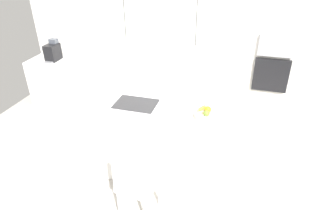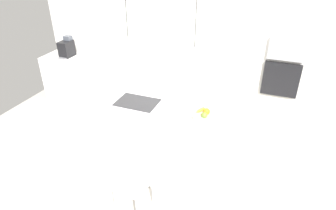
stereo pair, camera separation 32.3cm
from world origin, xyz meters
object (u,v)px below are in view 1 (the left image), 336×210
microwave (276,46)px  chair_near (136,184)px  coffee_machine (53,52)px  oven (271,75)px  fruit_bowl (206,114)px

microwave → chair_near: (-1.42, -2.55, -0.89)m
chair_near → coffee_machine: bearing=137.7°
chair_near → oven: bearing=60.8°
fruit_bowl → microwave: size_ratio=0.56×
oven → chair_near: 2.95m
fruit_bowl → coffee_machine: (-3.08, 1.36, 0.06)m
fruit_bowl → oven: (0.82, 1.66, -0.08)m
fruit_bowl → chair_near: (-0.60, -0.89, -0.48)m
oven → chair_near: size_ratio=0.65×
coffee_machine → chair_near: bearing=-42.3°
coffee_machine → chair_near: size_ratio=0.44×
fruit_bowl → microwave: bearing=63.6°
fruit_bowl → microwave: microwave is taller
fruit_bowl → coffee_machine: bearing=156.1°
oven → microwave: bearing=0.0°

